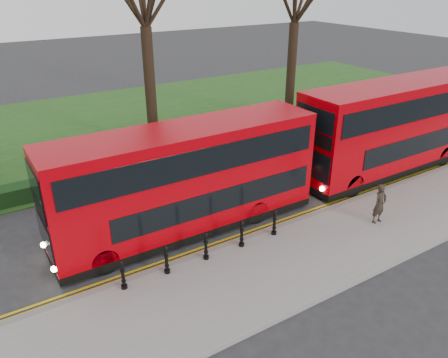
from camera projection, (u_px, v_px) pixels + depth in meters
ground at (212, 236)px, 16.78m from camera, size 120.00×120.00×0.00m
pavement at (258, 276)px, 14.45m from camera, size 60.00×4.00×0.15m
kerb at (226, 247)px, 15.98m from camera, size 60.00×0.25×0.16m
grass_verge at (95, 128)px, 28.27m from camera, size 60.00×18.00×0.06m
hedge at (143, 166)px, 21.82m from camera, size 60.00×0.90×0.80m
yellow_line_outer at (221, 244)px, 16.24m from camera, size 60.00×0.10×0.01m
yellow_line_inner at (219, 242)px, 16.39m from camera, size 60.00×0.10×0.01m
bollard_row at (206, 246)px, 14.98m from camera, size 6.09×0.15×1.00m
bus_lead at (187, 181)px, 16.37m from camera, size 10.45×2.40×4.16m
bus_rear at (397, 127)px, 21.61m from camera, size 11.22×2.58×4.46m
pedestrian at (380, 204)px, 17.08m from camera, size 0.60×0.40×1.64m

